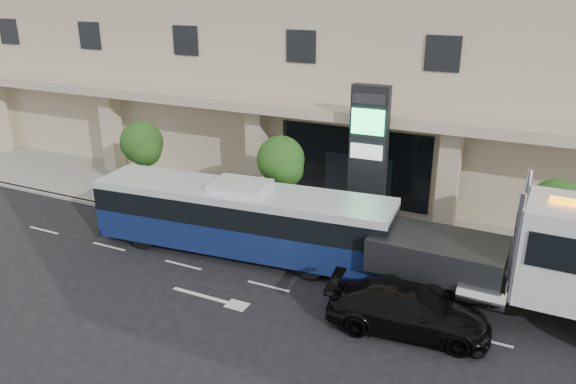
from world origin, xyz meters
name	(u,v)px	position (x,y,z in m)	size (l,w,h in m)	color
ground	(285,270)	(0.00, 0.00, 0.00)	(120.00, 120.00, 0.00)	black
sidewalk	(331,223)	(0.00, 5.00, 0.07)	(120.00, 6.00, 0.15)	gray
curb	(305,248)	(0.00, 2.00, 0.07)	(120.00, 0.30, 0.15)	gray
convention_center	(402,1)	(0.00, 15.42, 9.97)	(60.00, 17.60, 20.00)	#C0AB90
tree_left	(142,146)	(-9.97, 3.59, 3.11)	(2.27, 2.20, 4.22)	#422B19
tree_mid	(281,163)	(-1.97, 3.59, 3.26)	(2.28, 2.20, 4.38)	#422B19
tree_right	(556,209)	(9.53, 3.59, 3.04)	(2.10, 2.00, 4.04)	#422B19
city_bus	(241,218)	(-2.35, 0.54, 1.66)	(13.07, 3.88, 3.26)	black
tow_truck	(523,263)	(8.75, 0.55, 2.04)	(10.88, 2.91, 4.96)	#2D3033
black_sedan	(408,310)	(5.53, -2.04, 0.78)	(2.20, 5.41, 1.57)	black
signage_pylon	(368,158)	(1.67, 5.08, 3.56)	(1.70, 0.69, 6.73)	black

